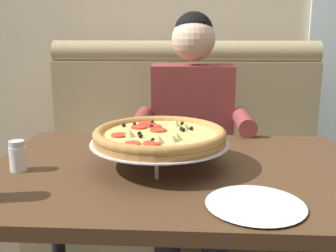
{
  "coord_description": "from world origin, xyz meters",
  "views": [
    {
      "loc": [
        0.04,
        -1.21,
        1.17
      ],
      "look_at": [
        -0.04,
        0.09,
        0.86
      ],
      "focal_mm": 41.63,
      "sensor_mm": 36.0,
      "label": 1
    }
  ],
  "objects": [
    {
      "name": "dining_table",
      "position": [
        0.0,
        0.0,
        0.65
      ],
      "size": [
        1.24,
        0.85,
        0.75
      ],
      "color": "#4C331E",
      "rests_on": "ground_plane"
    },
    {
      "name": "booth_bench",
      "position": [
        0.0,
        0.89,
        0.4
      ],
      "size": [
        1.58,
        0.78,
        1.13
      ],
      "color": "#998966",
      "rests_on": "ground_plane"
    },
    {
      "name": "diner_main",
      "position": [
        0.05,
        0.63,
        0.71
      ],
      "size": [
        0.54,
        0.64,
        1.27
      ],
      "color": "#2D3342",
      "rests_on": "ground_plane"
    },
    {
      "name": "shaker_pepper_flakes",
      "position": [
        -0.5,
        -0.06,
        0.79
      ],
      "size": [
        0.05,
        0.05,
        0.1
      ],
      "color": "white",
      "rests_on": "dining_table"
    },
    {
      "name": "pizza",
      "position": [
        -0.06,
        0.01,
        0.85
      ],
      "size": [
        0.45,
        0.45,
        0.13
      ],
      "color": "silver",
      "rests_on": "dining_table"
    },
    {
      "name": "plate_near_left",
      "position": [
        0.21,
        -0.28,
        0.76
      ],
      "size": [
        0.25,
        0.25,
        0.02
      ],
      "color": "white",
      "rests_on": "dining_table"
    }
  ]
}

